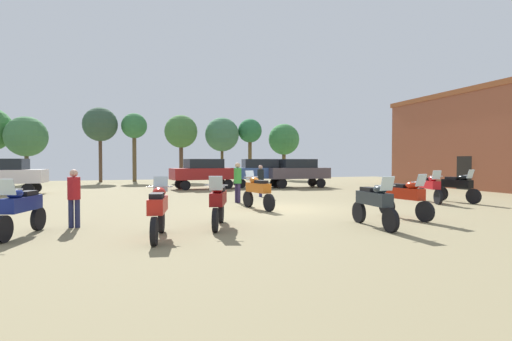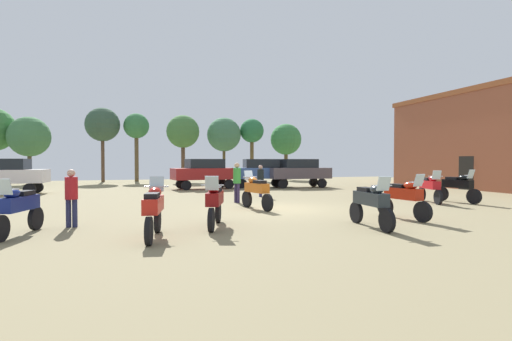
% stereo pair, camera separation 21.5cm
% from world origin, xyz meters
% --- Properties ---
extents(ground_plane, '(44.00, 52.00, 0.02)m').
position_xyz_m(ground_plane, '(0.00, 0.00, 0.01)').
color(ground_plane, '#827654').
extents(motorcycle_1, '(0.85, 2.21, 1.46)m').
position_xyz_m(motorcycle_1, '(7.18, 0.18, 0.74)').
color(motorcycle_1, black).
rests_on(motorcycle_1, ground).
extents(motorcycle_3, '(0.77, 2.19, 1.46)m').
position_xyz_m(motorcycle_3, '(-8.16, -3.22, 0.74)').
color(motorcycle_3, black).
rests_on(motorcycle_3, ground).
extents(motorcycle_4, '(0.68, 2.19, 1.48)m').
position_xyz_m(motorcycle_4, '(-4.93, -4.49, 0.74)').
color(motorcycle_4, black).
rests_on(motorcycle_4, ground).
extents(motorcycle_5, '(0.62, 2.27, 1.47)m').
position_xyz_m(motorcycle_5, '(0.97, -4.70, 0.75)').
color(motorcycle_5, black).
rests_on(motorcycle_5, ground).
extents(motorcycle_6, '(0.69, 2.25, 1.50)m').
position_xyz_m(motorcycle_6, '(8.47, -0.08, 0.76)').
color(motorcycle_6, black).
rests_on(motorcycle_6, ground).
extents(motorcycle_7, '(0.77, 2.19, 1.49)m').
position_xyz_m(motorcycle_7, '(-0.94, 0.20, 0.75)').
color(motorcycle_7, black).
rests_on(motorcycle_7, ground).
extents(motorcycle_8, '(0.68, 2.19, 1.47)m').
position_xyz_m(motorcycle_8, '(2.91, -3.58, 0.74)').
color(motorcycle_8, black).
rests_on(motorcycle_8, ground).
extents(motorcycle_9, '(0.85, 2.14, 1.48)m').
position_xyz_m(motorcycle_9, '(-3.22, -3.38, 0.75)').
color(motorcycle_9, black).
rests_on(motorcycle_9, ground).
extents(car_1, '(4.52, 2.42, 2.00)m').
position_xyz_m(car_1, '(-1.14, 11.66, 1.19)').
color(car_1, black).
rests_on(car_1, ground).
extents(car_2, '(4.35, 1.93, 2.00)m').
position_xyz_m(car_2, '(-12.59, 10.56, 1.19)').
color(car_2, black).
rests_on(car_2, ground).
extents(car_3, '(4.44, 2.16, 2.00)m').
position_xyz_m(car_3, '(2.92, 12.01, 1.19)').
color(car_3, black).
rests_on(car_3, ground).
extents(car_4, '(4.32, 1.84, 2.00)m').
position_xyz_m(car_4, '(5.42, 11.07, 1.19)').
color(car_4, black).
rests_on(car_4, ground).
extents(person_1, '(0.39, 0.39, 1.64)m').
position_xyz_m(person_1, '(-7.11, -2.24, 0.97)').
color(person_1, '#23274E').
rests_on(person_1, ground).
extents(person_2, '(0.46, 0.46, 1.79)m').
position_xyz_m(person_2, '(-1.12, 2.62, 1.07)').
color(person_2, '#2E2445').
rests_on(person_2, ground).
extents(person_3, '(0.39, 0.39, 1.66)m').
position_xyz_m(person_3, '(0.74, 5.04, 0.98)').
color(person_3, '#2B264D').
rests_on(person_3, ground).
extents(tree_1, '(2.98, 2.98, 6.58)m').
position_xyz_m(tree_1, '(-8.51, 22.50, 5.07)').
color(tree_1, '#4F3929').
rests_on(tree_1, ground).
extents(tree_2, '(3.25, 3.25, 6.04)m').
position_xyz_m(tree_2, '(2.41, 22.39, 4.41)').
color(tree_2, '#4D4023').
rests_on(tree_2, ground).
extents(tree_3, '(2.26, 2.26, 6.19)m').
position_xyz_m(tree_3, '(-5.65, 22.57, 4.95)').
color(tree_3, brown).
rests_on(tree_3, ground).
extents(tree_4, '(3.13, 3.13, 5.63)m').
position_xyz_m(tree_4, '(8.84, 22.52, 4.05)').
color(tree_4, brown).
rests_on(tree_4, ground).
extents(tree_6, '(2.33, 2.33, 6.01)m').
position_xyz_m(tree_6, '(5.21, 22.38, 4.75)').
color(tree_6, brown).
rests_on(tree_6, ground).
extents(tree_7, '(3.01, 3.01, 6.09)m').
position_xyz_m(tree_7, '(-1.53, 21.95, 4.56)').
color(tree_7, brown).
rests_on(tree_7, ground).
extents(tree_8, '(3.24, 3.24, 5.46)m').
position_xyz_m(tree_8, '(-13.96, 21.18, 3.84)').
color(tree_8, brown).
rests_on(tree_8, ground).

